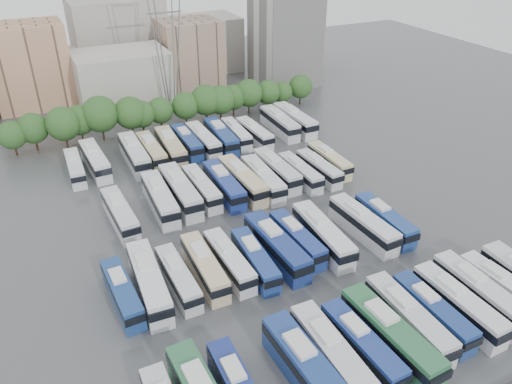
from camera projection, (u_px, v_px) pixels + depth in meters
name	position (u px, v px, depth m)	size (l,w,h in m)	color
ground	(268.00, 233.00, 69.78)	(220.00, 220.00, 0.00)	#424447
tree_line	(164.00, 108.00, 99.49)	(65.31, 7.59, 8.83)	black
city_buildings	(104.00, 58.00, 118.97)	(102.00, 35.00, 20.00)	#9E998E
apartment_tower	(285.00, 31.00, 121.15)	(14.00, 14.00, 26.00)	silver
electricity_pylon	(165.00, 25.00, 100.07)	(9.00, 6.91, 33.83)	slate
bus_r0_s4	(308.00, 370.00, 46.75)	(3.42, 13.35, 4.16)	navy
bus_r0_s5	(332.00, 355.00, 48.39)	(2.91, 12.70, 3.98)	silver
bus_r0_s6	(362.00, 345.00, 49.78)	(2.94, 11.46, 3.57)	navy
bus_r0_s7	(390.00, 335.00, 50.53)	(3.51, 13.31, 4.14)	#2C683F
bus_r0_s8	(408.00, 319.00, 52.75)	(2.97, 12.43, 3.88)	silver
bus_r0_s9	(432.00, 312.00, 53.89)	(2.48, 11.23, 3.52)	navy
bus_r0_s10	(458.00, 304.00, 54.69)	(2.85, 12.14, 3.80)	silver
bus_r0_s11	(479.00, 292.00, 56.34)	(2.71, 12.32, 3.86)	silver
bus_r0_s12	(503.00, 288.00, 57.23)	(2.95, 11.33, 3.52)	silver
bus_r1_s0	(122.00, 293.00, 56.56)	(2.86, 10.93, 3.40)	navy
bus_r1_s1	(149.00, 282.00, 57.74)	(3.46, 13.08, 4.07)	silver
bus_r1_s2	(178.00, 278.00, 58.87)	(2.61, 10.86, 3.39)	silver
bus_r1_s3	(205.00, 267.00, 60.48)	(2.71, 11.60, 3.63)	beige
bus_r1_s4	(229.00, 261.00, 61.56)	(2.71, 11.26, 3.51)	silver
bus_r1_s5	(255.00, 259.00, 61.82)	(2.94, 11.12, 3.46)	navy
bus_r1_s6	(276.00, 246.00, 63.71)	(3.38, 13.12, 4.08)	navy
bus_r1_s7	(297.00, 239.00, 65.55)	(2.77, 11.28, 3.52)	navy
bus_r1_s8	(323.00, 234.00, 65.98)	(3.42, 12.94, 4.02)	silver
bus_r1_s10	(363.00, 224.00, 68.25)	(3.33, 12.57, 3.91)	silver
bus_r1_s11	(385.00, 220.00, 69.44)	(2.68, 11.46, 3.58)	navy
bus_r2_s1	(120.00, 214.00, 70.62)	(3.15, 12.04, 3.74)	silver
bus_r2_s3	(160.00, 199.00, 73.89)	(3.27, 13.05, 4.07)	silver
bus_r2_s4	(180.00, 191.00, 75.80)	(3.00, 13.51, 4.23)	silver
bus_r2_s5	(202.00, 188.00, 77.13)	(2.67, 11.68, 3.66)	silver
bus_r2_s6	(224.00, 185.00, 77.70)	(2.94, 12.52, 3.91)	navy
bus_r2_s7	(242.00, 180.00, 78.84)	(3.32, 13.20, 4.11)	beige
bus_r2_s8	(263.00, 179.00, 79.42)	(3.11, 12.42, 3.87)	silver
bus_r2_s9	(276.00, 170.00, 82.00)	(2.98, 12.48, 3.90)	silver
bus_r2_s10	(300.00, 172.00, 81.79)	(2.65, 11.11, 3.47)	silver
bus_r2_s11	(319.00, 168.00, 83.07)	(2.82, 10.95, 3.41)	silver
bus_r2_s12	(329.00, 160.00, 85.58)	(2.45, 11.06, 3.47)	beige
bus_r3_s0	(75.00, 168.00, 83.27)	(2.65, 10.92, 3.41)	silver
bus_r3_s1	(95.00, 160.00, 85.12)	(3.38, 12.66, 3.94)	silver
bus_r3_s3	(134.00, 154.00, 86.87)	(3.01, 13.34, 4.18)	silver
bus_r3_s4	(152.00, 151.00, 88.39)	(2.70, 12.15, 3.81)	#C6B688
bus_r3_s5	(171.00, 147.00, 89.47)	(3.47, 13.22, 4.11)	tan
bus_r3_s6	(187.00, 142.00, 91.83)	(2.59, 11.82, 3.71)	navy
bus_r3_s7	(203.00, 140.00, 92.35)	(2.85, 12.36, 3.87)	silver
bus_r3_s8	(221.00, 137.00, 93.53)	(3.46, 13.04, 4.05)	navy
bus_r3_s9	(236.00, 134.00, 95.39)	(2.94, 11.26, 3.50)	silver
bus_r3_s10	(254.00, 133.00, 95.51)	(3.01, 11.56, 3.60)	white
bus_r3_s12	(280.00, 123.00, 99.34)	(3.08, 12.95, 4.04)	silver
bus_r3_s13	(295.00, 120.00, 100.54)	(3.14, 13.37, 4.18)	silver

